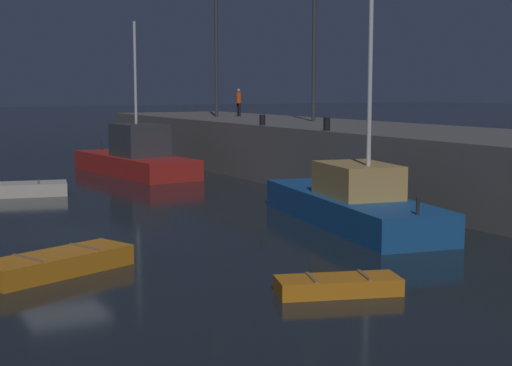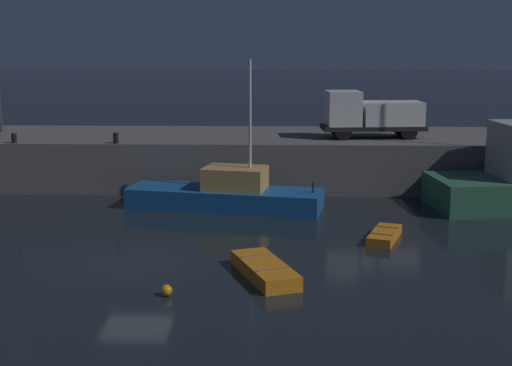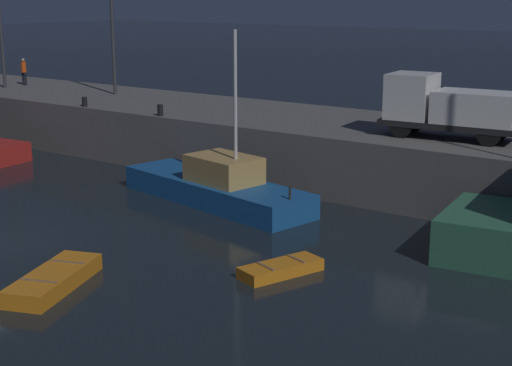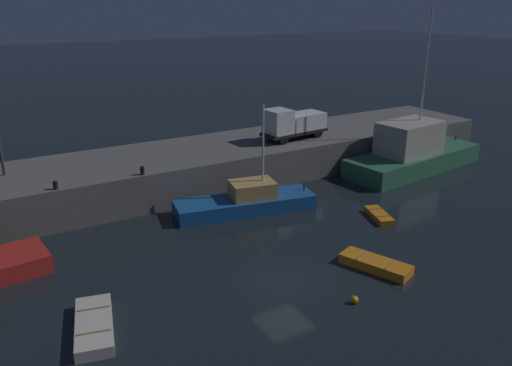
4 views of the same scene
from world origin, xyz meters
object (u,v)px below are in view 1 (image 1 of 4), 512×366
object	(u,v)px
lamp_post_west	(216,30)
bollard_east	(327,124)
rowboat_white_mid	(57,263)
dinghy_red_small	(16,189)
lamp_post_east	(314,37)
fishing_trawler_red	(352,203)
bollard_central	(262,120)
dinghy_orange_near	(338,285)
dockworker	(239,101)
fishing_boat_white	(136,158)

from	to	relation	value
lamp_post_west	bollard_east	distance (m)	16.53
rowboat_white_mid	dinghy_red_small	size ratio (longest dim) A/B	0.91
lamp_post_east	fishing_trawler_red	bearing A→B (deg)	-28.90
fishing_trawler_red	rowboat_white_mid	world-z (taller)	fishing_trawler_red
lamp_post_west	bollard_central	bearing A→B (deg)	-14.64
dinghy_red_small	lamp_post_east	distance (m)	17.14
bollard_central	bollard_east	distance (m)	5.31
rowboat_white_mid	bollard_central	bearing A→B (deg)	134.97
dinghy_orange_near	lamp_post_west	size ratio (longest dim) A/B	0.32
lamp_post_east	bollard_east	world-z (taller)	lamp_post_east
lamp_post_west	dockworker	size ratio (longest dim) A/B	5.32
fishing_boat_white	lamp_post_east	world-z (taller)	lamp_post_east
fishing_trawler_red	bollard_central	distance (m)	11.86
dinghy_red_small	dockworker	bearing A→B (deg)	121.71
dinghy_red_small	dockworker	distance (m)	18.54
lamp_post_east	dockworker	bearing A→B (deg)	-178.89
fishing_boat_white	fishing_trawler_red	bearing A→B (deg)	3.60
fishing_trawler_red	bollard_east	world-z (taller)	fishing_trawler_red
lamp_post_east	bollard_central	distance (m)	6.49
dinghy_red_small	lamp_post_east	bearing A→B (deg)	95.58
fishing_trawler_red	bollard_east	bearing A→B (deg)	152.62
fishing_boat_white	bollard_east	world-z (taller)	fishing_boat_white
fishing_boat_white	lamp_post_east	xyz separation A→B (m)	(3.52, 8.57, 6.20)
bollard_east	bollard_central	bearing A→B (deg)	-179.96
dinghy_red_small	bollard_central	world-z (taller)	bollard_central
dockworker	bollard_central	distance (m)	11.26
dinghy_red_small	dinghy_orange_near	bearing A→B (deg)	8.50
lamp_post_west	lamp_post_east	distance (m)	8.14
rowboat_white_mid	lamp_post_west	size ratio (longest dim) A/B	0.44
dinghy_red_small	bollard_east	size ratio (longest dim) A/B	7.87
dinghy_red_small	bollard_central	distance (m)	11.58
bollard_central	dinghy_red_small	bearing A→B (deg)	-94.12
fishing_boat_white	dockworker	distance (m)	9.96
lamp_post_east	bollard_east	distance (m)	9.74
bollard_east	dinghy_orange_near	bearing A→B (deg)	-33.57
fishing_boat_white	bollard_central	size ratio (longest dim) A/B	18.96
rowboat_white_mid	bollard_central	world-z (taller)	bollard_central
dockworker	bollard_central	size ratio (longest dim) A/B	3.42
bollard_central	rowboat_white_mid	bearing A→B (deg)	-45.03
dinghy_orange_near	bollard_central	xyz separation A→B (m)	(-18.01, 8.42, 2.74)
fishing_boat_white	dinghy_orange_near	bearing A→B (deg)	-10.17
dinghy_red_small	lamp_post_west	distance (m)	18.45
fishing_trawler_red	dinghy_orange_near	bearing A→B (deg)	-38.36
fishing_boat_white	dinghy_orange_near	distance (m)	24.26
rowboat_white_mid	bollard_east	bearing A→B (deg)	120.86
fishing_boat_white	bollard_east	size ratio (longest dim) A/B	17.24
dockworker	lamp_post_west	bearing A→B (deg)	-84.68
dinghy_red_small	lamp_post_east	world-z (taller)	lamp_post_east
fishing_trawler_red	lamp_post_west	world-z (taller)	lamp_post_west
fishing_trawler_red	bollard_central	size ratio (longest dim) A/B	19.38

